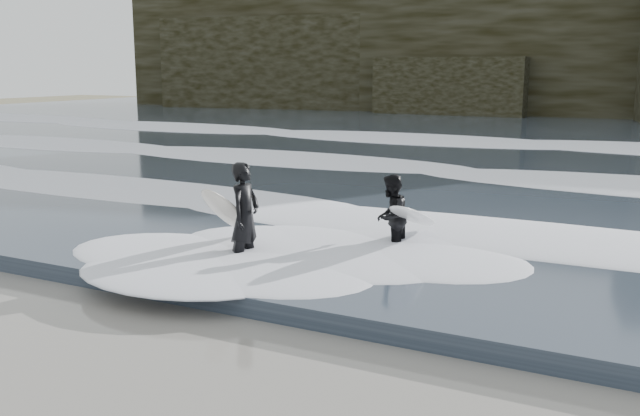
# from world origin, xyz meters

# --- Properties ---
(ground) EXTENTS (120.00, 120.00, 0.00)m
(ground) POSITION_xyz_m (0.00, 0.00, 0.00)
(ground) COLOR olive
(ground) RESTS_ON ground
(sea) EXTENTS (90.00, 52.00, 0.30)m
(sea) POSITION_xyz_m (0.00, 29.00, 0.15)
(sea) COLOR #2A3441
(sea) RESTS_ON ground
(headland) EXTENTS (70.00, 9.00, 10.00)m
(headland) POSITION_xyz_m (0.00, 46.00, 5.00)
(headland) COLOR black
(headland) RESTS_ON ground
(foam_near) EXTENTS (60.00, 3.20, 0.20)m
(foam_near) POSITION_xyz_m (0.00, 9.00, 0.40)
(foam_near) COLOR white
(foam_near) RESTS_ON sea
(foam_mid) EXTENTS (60.00, 4.00, 0.24)m
(foam_mid) POSITION_xyz_m (0.00, 16.00, 0.42)
(foam_mid) COLOR white
(foam_mid) RESTS_ON sea
(foam_far) EXTENTS (60.00, 4.80, 0.30)m
(foam_far) POSITION_xyz_m (0.00, 25.00, 0.45)
(foam_far) COLOR white
(foam_far) RESTS_ON sea
(surfer_left) EXTENTS (1.07, 1.81, 1.84)m
(surfer_left) POSITION_xyz_m (-0.39, 5.07, 0.93)
(surfer_left) COLOR black
(surfer_left) RESTS_ON ground
(surfer_right) EXTENTS (1.12, 2.17, 1.53)m
(surfer_right) POSITION_xyz_m (1.69, 6.83, 0.78)
(surfer_right) COLOR black
(surfer_right) RESTS_ON ground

